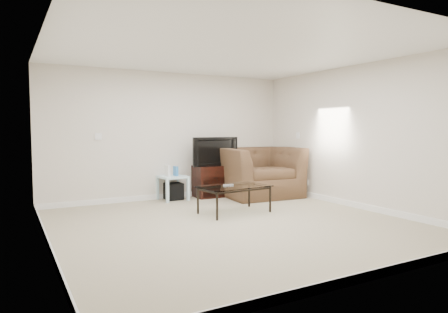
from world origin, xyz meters
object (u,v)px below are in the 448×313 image
tv_stand (212,181)px  side_table (173,188)px  recliner (259,163)px  subwoofer (174,191)px  coffee_table (234,200)px  television (213,151)px

tv_stand → side_table: 0.88m
side_table → recliner: (1.73, -0.43, 0.44)m
subwoofer → side_table: bearing=-141.1°
coffee_table → television: bearing=74.9°
side_table → coffee_table: size_ratio=0.43×
television → side_table: 1.12m
tv_stand → recliner: (0.85, -0.43, 0.36)m
television → recliner: (0.85, -0.40, -0.26)m
tv_stand → television: 0.61m
television → side_table: bearing=175.6°
tv_stand → television: (-0.00, -0.03, 0.61)m
subwoofer → coffee_table: (0.42, -1.65, 0.06)m
tv_stand → side_table: size_ratio=1.55×
television → subwoofer: television is taller
tv_stand → television: size_ratio=0.82×
side_table → subwoofer: side_table is taller
tv_stand → recliner: bearing=-25.9°
tv_stand → subwoofer: bearing=179.4°
coffee_table → recliner: bearing=43.0°
subwoofer → television: bearing=-3.7°
recliner → subwoofer: bearing=169.2°
subwoofer → recliner: bearing=-14.9°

